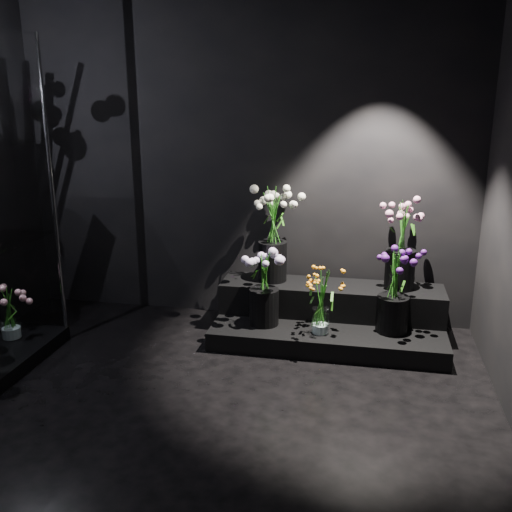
# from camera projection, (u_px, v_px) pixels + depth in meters

# --- Properties ---
(floor) EXTENTS (4.00, 4.00, 0.00)m
(floor) POSITION_uv_depth(u_px,v_px,m) (176.00, 433.00, 3.45)
(floor) COLOR black
(floor) RESTS_ON ground
(wall_back) EXTENTS (4.00, 0.00, 4.00)m
(wall_back) POSITION_uv_depth(u_px,v_px,m) (245.00, 162.00, 4.95)
(wall_back) COLOR black
(wall_back) RESTS_ON floor
(display_riser) EXTENTS (1.87, 0.83, 0.42)m
(display_riser) POSITION_uv_depth(u_px,v_px,m) (329.00, 316.00, 4.79)
(display_riser) COLOR black
(display_riser) RESTS_ON floor
(bouquet_orange_bells) EXTENTS (0.32, 0.32, 0.51)m
(bouquet_orange_bells) POSITION_uv_depth(u_px,v_px,m) (321.00, 302.00, 4.43)
(bouquet_orange_bells) COLOR white
(bouquet_orange_bells) RESTS_ON display_riser
(bouquet_lilac) EXTENTS (0.46, 0.46, 0.62)m
(bouquet_lilac) POSITION_uv_depth(u_px,v_px,m) (264.00, 282.00, 4.58)
(bouquet_lilac) COLOR black
(bouquet_lilac) RESTS_ON display_riser
(bouquet_purple) EXTENTS (0.38, 0.38, 0.67)m
(bouquet_purple) POSITION_uv_depth(u_px,v_px,m) (394.00, 289.00, 4.44)
(bouquet_purple) COLOR black
(bouquet_purple) RESTS_ON display_riser
(bouquet_cream_roses) EXTENTS (0.41, 0.41, 0.80)m
(bouquet_cream_roses) POSITION_uv_depth(u_px,v_px,m) (273.00, 227.00, 4.82)
(bouquet_cream_roses) COLOR black
(bouquet_cream_roses) RESTS_ON display_riser
(bouquet_pink_roses) EXTENTS (0.43, 0.43, 0.74)m
(bouquet_pink_roses) POSITION_uv_depth(u_px,v_px,m) (402.00, 239.00, 4.63)
(bouquet_pink_roses) COLOR black
(bouquet_pink_roses) RESTS_ON display_riser
(bouquet_case_base_pink) EXTENTS (0.41, 0.41, 0.42)m
(bouquet_case_base_pink) POSITION_uv_depth(u_px,v_px,m) (9.00, 311.00, 4.47)
(bouquet_case_base_pink) COLOR white
(bouquet_case_base_pink) RESTS_ON display_case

